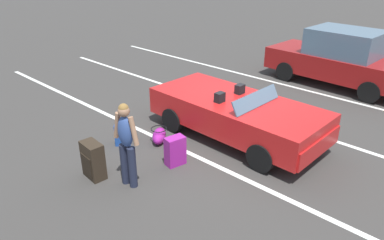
{
  "coord_description": "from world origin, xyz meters",
  "views": [
    {
      "loc": [
        4.35,
        -6.26,
        3.98
      ],
      "look_at": [
        -0.3,
        -1.19,
        0.75
      ],
      "focal_mm": 33.42,
      "sensor_mm": 36.0,
      "label": 1
    }
  ],
  "objects": [
    {
      "name": "ground_plane",
      "position": [
        0.0,
        0.0,
        0.0
      ],
      "size": [
        80.0,
        80.0,
        0.0
      ],
      "primitive_type": "plane",
      "color": "#383533"
    },
    {
      "name": "lot_line_near",
      "position": [
        0.0,
        -1.32,
        0.0
      ],
      "size": [
        18.0,
        0.12,
        0.01
      ],
      "primitive_type": "cube",
      "color": "silver",
      "rests_on": "ground_plane"
    },
    {
      "name": "lot_line_mid",
      "position": [
        0.0,
        1.38,
        0.0
      ],
      "size": [
        18.0,
        0.12,
        0.01
      ],
      "primitive_type": "cube",
      "color": "silver",
      "rests_on": "ground_plane"
    },
    {
      "name": "lot_line_far",
      "position": [
        0.0,
        4.08,
        0.0
      ],
      "size": [
        18.0,
        0.12,
        0.01
      ],
      "primitive_type": "cube",
      "color": "silver",
      "rests_on": "ground_plane"
    },
    {
      "name": "convertible_car",
      "position": [
        0.21,
        -0.01,
        0.59
      ],
      "size": [
        4.18,
        1.92,
        1.24
      ],
      "rotation": [
        0.0,
        0.0,
        -0.03
      ],
      "color": "red",
      "rests_on": "ground_plane"
    },
    {
      "name": "suitcase_large_black",
      "position": [
        -1.02,
        -3.22,
        0.37
      ],
      "size": [
        0.5,
        0.34,
        0.74
      ],
      "rotation": [
        0.0,
        0.0,
        4.62
      ],
      "color": "#2D2319",
      "rests_on": "ground_plane"
    },
    {
      "name": "suitcase_medium_bright",
      "position": [
        -0.18,
        -1.83,
        0.31
      ],
      "size": [
        0.32,
        0.44,
        0.62
      ],
      "rotation": [
        0.0,
        0.0,
        2.93
      ],
      "color": "#991E8C",
      "rests_on": "ground_plane"
    },
    {
      "name": "suitcase_small_carryon",
      "position": [
        -1.65,
        -2.04,
        0.25
      ],
      "size": [
        0.38,
        0.38,
        0.7
      ],
      "rotation": [
        0.0,
        0.0,
        2.36
      ],
      "color": "#1E479E",
      "rests_on": "ground_plane"
    },
    {
      "name": "duffel_bag",
      "position": [
        -1.14,
        -1.4,
        0.16
      ],
      "size": [
        0.63,
        0.69,
        0.34
      ],
      "rotation": [
        0.0,
        0.0,
        5.38
      ],
      "color": "#991E8C",
      "rests_on": "ground_plane"
    },
    {
      "name": "traveler_person",
      "position": [
        -0.31,
        -2.92,
        0.93
      ],
      "size": [
        0.61,
        0.26,
        1.65
      ],
      "rotation": [
        0.0,
        0.0,
        1.69
      ],
      "color": "#1E2338",
      "rests_on": "ground_plane"
    },
    {
      "name": "parked_sedan_near",
      "position": [
        0.27,
        5.27,
        0.89
      ],
      "size": [
        4.59,
        2.05,
        1.82
      ],
      "rotation": [
        0.0,
        0.0,
        3.09
      ],
      "color": "maroon",
      "rests_on": "ground_plane"
    }
  ]
}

